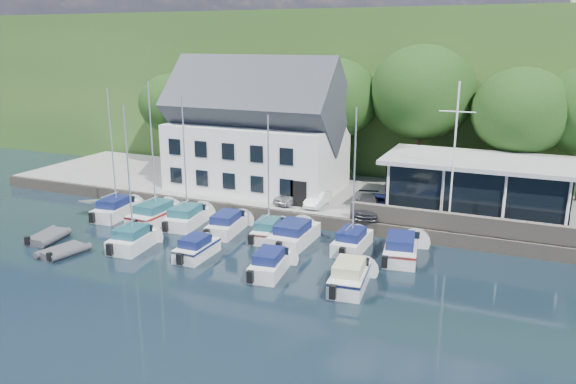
% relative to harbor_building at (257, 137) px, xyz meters
% --- Properties ---
extents(ground, '(180.00, 180.00, 0.00)m').
position_rel_harbor_building_xyz_m(ground, '(7.00, -16.50, -5.35)').
color(ground, black).
rests_on(ground, ground).
extents(quay, '(60.00, 13.00, 1.00)m').
position_rel_harbor_building_xyz_m(quay, '(7.00, 1.00, -4.85)').
color(quay, gray).
rests_on(quay, ground).
extents(quay_face, '(60.00, 0.30, 1.00)m').
position_rel_harbor_building_xyz_m(quay_face, '(7.00, -5.50, -4.85)').
color(quay_face, '#675E52').
rests_on(quay_face, ground).
extents(hillside, '(160.00, 75.00, 16.00)m').
position_rel_harbor_building_xyz_m(hillside, '(7.00, 45.50, 2.65)').
color(hillside, '#28511E').
rests_on(hillside, ground).
extents(field_patch, '(50.00, 30.00, 0.30)m').
position_rel_harbor_building_xyz_m(field_patch, '(15.00, 53.50, 10.80)').
color(field_patch, '#4F5F2F').
rests_on(field_patch, hillside).
extents(harbor_building, '(14.40, 8.20, 8.70)m').
position_rel_harbor_building_xyz_m(harbor_building, '(0.00, 0.00, 0.00)').
color(harbor_building, white).
rests_on(harbor_building, quay).
extents(club_pavilion, '(13.20, 7.20, 4.10)m').
position_rel_harbor_building_xyz_m(club_pavilion, '(18.00, -0.50, -2.30)').
color(club_pavilion, black).
rests_on(club_pavilion, quay).
extents(seawall, '(18.00, 0.50, 1.20)m').
position_rel_harbor_building_xyz_m(seawall, '(19.00, -5.10, -3.75)').
color(seawall, '#675E52').
rests_on(seawall, quay).
extents(gangway, '(1.20, 6.00, 1.40)m').
position_rel_harbor_building_xyz_m(gangway, '(-9.50, -7.50, -5.35)').
color(gangway, silver).
rests_on(gangway, ground).
extents(car_silver, '(2.31, 3.73, 1.19)m').
position_rel_harbor_building_xyz_m(car_silver, '(4.66, -3.26, -3.76)').
color(car_silver, '#A4A5A8').
rests_on(car_silver, quay).
extents(car_white, '(1.21, 3.30, 1.08)m').
position_rel_harbor_building_xyz_m(car_white, '(6.77, -3.23, -3.81)').
color(car_white, silver).
rests_on(car_white, quay).
extents(car_dgrey, '(2.77, 4.72, 1.28)m').
position_rel_harbor_building_xyz_m(car_dgrey, '(10.81, -3.78, -3.71)').
color(car_dgrey, '#2B2C30').
rests_on(car_dgrey, quay).
extents(car_blue, '(1.65, 3.69, 1.24)m').
position_rel_harbor_building_xyz_m(car_blue, '(11.32, -2.66, -3.73)').
color(car_blue, navy).
rests_on(car_blue, quay).
extents(flagpole, '(2.33, 0.20, 9.72)m').
position_rel_harbor_building_xyz_m(flagpole, '(16.63, -4.12, 0.51)').
color(flagpole, white).
rests_on(flagpole, quay).
extents(tree_0, '(6.64, 6.64, 9.07)m').
position_rel_harbor_building_xyz_m(tree_0, '(-12.02, 5.26, 0.19)').
color(tree_0, '#123510').
rests_on(tree_0, quay).
extents(tree_1, '(7.36, 7.36, 10.06)m').
position_rel_harbor_building_xyz_m(tree_1, '(-3.86, 4.98, 0.68)').
color(tree_1, '#123510').
rests_on(tree_1, quay).
extents(tree_2, '(7.92, 7.92, 10.82)m').
position_rel_harbor_building_xyz_m(tree_2, '(4.97, 5.22, 1.06)').
color(tree_2, '#123510').
rests_on(tree_2, quay).
extents(tree_3, '(8.76, 8.76, 11.97)m').
position_rel_harbor_building_xyz_m(tree_3, '(12.46, 6.16, 1.64)').
color(tree_3, '#123510').
rests_on(tree_3, quay).
extents(tree_4, '(7.57, 7.57, 10.34)m').
position_rel_harbor_building_xyz_m(tree_4, '(20.31, 5.00, 0.82)').
color(tree_4, '#123510').
rests_on(tree_4, quay).
extents(boat_r1_0, '(2.77, 6.61, 9.49)m').
position_rel_harbor_building_xyz_m(boat_r1_0, '(-7.66, -9.00, -0.60)').
color(boat_r1_0, silver).
rests_on(boat_r1_0, ground).
extents(boat_r1_1, '(2.44, 7.09, 9.59)m').
position_rel_harbor_building_xyz_m(boat_r1_1, '(-4.07, -8.88, -0.55)').
color(boat_r1_1, silver).
rests_on(boat_r1_1, ground).
extents(boat_r1_2, '(2.96, 6.51, 9.08)m').
position_rel_harbor_building_xyz_m(boat_r1_2, '(-1.52, -8.54, -0.81)').
color(boat_r1_2, silver).
rests_on(boat_r1_2, ground).
extents(boat_r1_3, '(2.59, 6.50, 1.46)m').
position_rel_harbor_building_xyz_m(boat_r1_3, '(1.99, -8.71, -4.62)').
color(boat_r1_3, silver).
rests_on(boat_r1_3, ground).
extents(boat_r1_4, '(2.54, 5.73, 8.40)m').
position_rel_harbor_building_xyz_m(boat_r1_4, '(5.21, -8.68, -1.15)').
color(boat_r1_4, silver).
rests_on(boat_r1_4, ground).
extents(boat_r1_5, '(2.34, 6.56, 1.56)m').
position_rel_harbor_building_xyz_m(boat_r1_5, '(7.27, -9.05, -4.57)').
color(boat_r1_5, silver).
rests_on(boat_r1_5, ground).
extents(boat_r1_6, '(1.96, 5.74, 8.92)m').
position_rel_harbor_building_xyz_m(boat_r1_6, '(11.19, -8.60, -0.89)').
color(boat_r1_6, silver).
rests_on(boat_r1_6, ground).
extents(boat_r1_7, '(3.20, 7.07, 1.49)m').
position_rel_harbor_building_xyz_m(boat_r1_7, '(14.39, -8.57, -4.60)').
color(boat_r1_7, silver).
rests_on(boat_r1_7, ground).
extents(boat_r2_1, '(2.71, 5.58, 9.30)m').
position_rel_harbor_building_xyz_m(boat_r2_1, '(-2.10, -14.03, -0.70)').
color(boat_r2_1, silver).
rests_on(boat_r2_1, ground).
extents(boat_r2_2, '(1.82, 4.88, 1.42)m').
position_rel_harbor_building_xyz_m(boat_r2_2, '(2.58, -13.72, -4.64)').
color(boat_r2_2, silver).
rests_on(boat_r2_2, ground).
extents(boat_r2_3, '(2.45, 5.74, 1.45)m').
position_rel_harbor_building_xyz_m(boat_r2_3, '(7.90, -14.13, -4.63)').
color(boat_r2_3, silver).
rests_on(boat_r2_3, ground).
extents(boat_r2_4, '(2.59, 6.02, 1.57)m').
position_rel_harbor_building_xyz_m(boat_r2_4, '(12.77, -14.12, -4.57)').
color(boat_r2_4, silver).
rests_on(boat_r2_4, ground).
extents(dinghy_0, '(2.42, 3.47, 0.75)m').
position_rel_harbor_building_xyz_m(dinghy_0, '(-8.35, -15.27, -4.98)').
color(dinghy_0, '#3D3D42').
rests_on(dinghy_0, ground).
extents(dinghy_1, '(2.41, 3.33, 0.71)m').
position_rel_harbor_building_xyz_m(dinghy_1, '(-5.41, -16.87, -5.00)').
color(dinghy_1, '#3D3D42').
rests_on(dinghy_1, ground).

